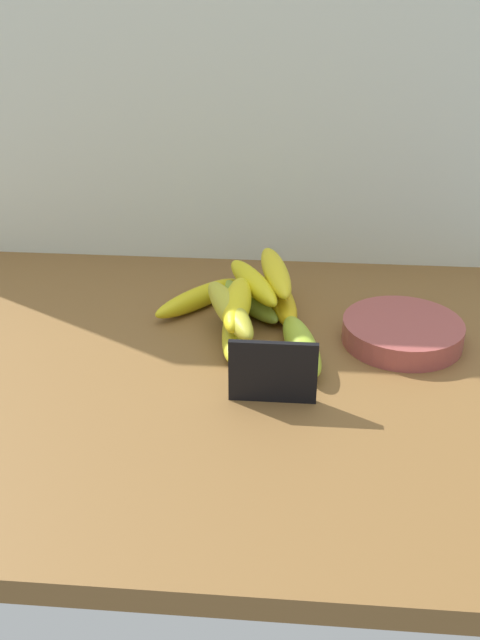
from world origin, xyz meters
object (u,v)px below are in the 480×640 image
(banana_0, at_px, (247,301))
(banana_4, at_px, (279,298))
(banana_5, at_px, (237,304))
(banana_7, at_px, (276,272))
(chalkboard_sign, at_px, (273,374))
(banana_6, at_px, (230,309))
(banana_2, at_px, (233,330))
(banana_1, at_px, (202,298))
(fruit_bowl, at_px, (402,332))
(banana_3, at_px, (301,345))
(banana_8, at_px, (253,282))

(banana_0, relative_size, banana_4, 0.94)
(banana_5, distance_m, banana_7, 0.11)
(chalkboard_sign, distance_m, banana_6, 0.16)
(banana_2, relative_size, banana_5, 1.11)
(chalkboard_sign, relative_size, banana_7, 0.61)
(banana_1, height_order, banana_7, banana_7)
(fruit_bowl, bearing_deg, banana_3, -158.39)
(banana_0, height_order, banana_1, same)
(banana_2, height_order, banana_7, banana_7)
(chalkboard_sign, relative_size, banana_3, 0.69)
(banana_0, xyz_separation_m, banana_4, (0.05, 0.00, 0.00))
(chalkboard_sign, height_order, banana_6, chalkboard_sign)
(banana_0, height_order, banana_6, banana_6)
(chalkboard_sign, distance_m, banana_1, 0.28)
(banana_3, distance_m, banana_6, 0.11)
(banana_3, bearing_deg, banana_6, 158.65)
(chalkboard_sign, height_order, banana_0, chalkboard_sign)
(banana_6, bearing_deg, chalkboard_sign, -65.27)
(fruit_bowl, bearing_deg, banana_5, -179.61)
(banana_7, bearing_deg, chalkboard_sign, -88.34)
(banana_6, bearing_deg, banana_1, 117.71)
(banana_8, bearing_deg, banana_3, -60.16)
(banana_7, bearing_deg, banana_4, -60.44)
(banana_0, bearing_deg, chalkboard_sign, -78.42)
(banana_3, bearing_deg, banana_8, 119.84)
(banana_4, xyz_separation_m, banana_5, (-0.06, -0.09, 0.03))
(banana_6, bearing_deg, fruit_bowl, 3.90)
(chalkboard_sign, relative_size, banana_8, 0.67)
(banana_4, bearing_deg, banana_0, -175.21)
(banana_0, bearing_deg, banana_5, -95.48)
(banana_2, bearing_deg, chalkboard_sign, -67.50)
(chalkboard_sign, relative_size, fruit_bowl, 0.64)
(chalkboard_sign, xyz_separation_m, banana_1, (-0.12, 0.25, -0.02))
(banana_1, bearing_deg, banana_8, -7.53)
(chalkboard_sign, height_order, banana_4, chalkboard_sign)
(banana_1, height_order, banana_4, banana_4)
(banana_3, relative_size, banana_4, 0.91)
(banana_4, relative_size, banana_7, 0.97)
(banana_4, bearing_deg, banana_6, -123.12)
(banana_0, bearing_deg, banana_1, 176.77)
(fruit_bowl, relative_size, banana_2, 0.97)
(fruit_bowl, xyz_separation_m, banana_4, (-0.18, 0.09, 0.00))
(banana_2, xyz_separation_m, banana_6, (-0.01, -0.00, 0.03))
(fruit_bowl, relative_size, banana_0, 1.04)
(fruit_bowl, height_order, banana_7, banana_7)
(banana_2, bearing_deg, banana_4, 57.89)
(banana_4, relative_size, banana_8, 1.06)
(fruit_bowl, height_order, banana_1, same)
(banana_3, distance_m, banana_7, 0.17)
(fruit_bowl, bearing_deg, banana_2, -176.99)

